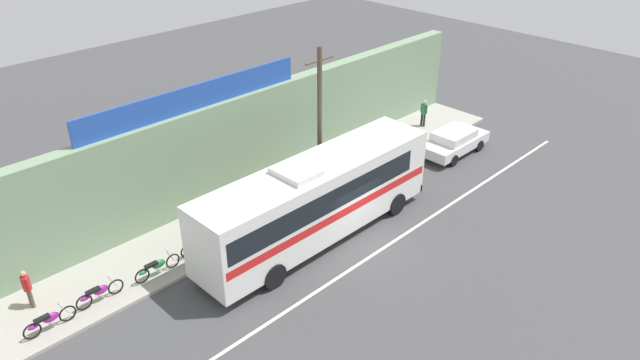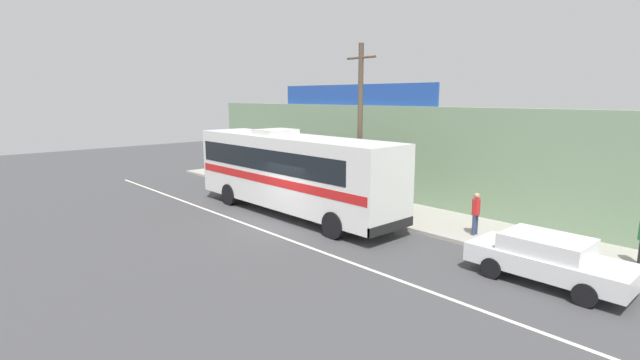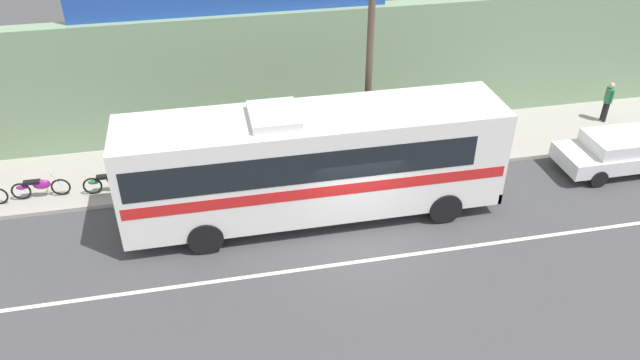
{
  "view_description": "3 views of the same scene",
  "coord_description": "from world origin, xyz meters",
  "px_view_note": "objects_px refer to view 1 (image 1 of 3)",
  "views": [
    {
      "loc": [
        -15.66,
        -13.07,
        14.5
      ],
      "look_at": [
        0.0,
        2.65,
        2.02
      ],
      "focal_mm": 32.9,
      "sensor_mm": 36.0,
      "label": 1
    },
    {
      "loc": [
        14.51,
        -10.89,
        5.26
      ],
      "look_at": [
        0.21,
        2.22,
        1.68
      ],
      "focal_mm": 25.46,
      "sensor_mm": 36.0,
      "label": 2
    },
    {
      "loc": [
        -4.14,
        -13.88,
        11.76
      ],
      "look_at": [
        -0.97,
        1.47,
        1.45
      ],
      "focal_mm": 34.74,
      "sensor_mm": 36.0,
      "label": 3
    }
  ],
  "objects_px": {
    "motorcycle_green": "(99,292)",
    "motorcycle_black": "(157,266)",
    "pedestrian_by_curb": "(27,286)",
    "parked_car": "(454,141)",
    "pedestrian_far_left": "(380,142)",
    "pedestrian_far_right": "(424,111)",
    "motorcycle_orange": "(49,320)",
    "intercity_bus": "(316,197)",
    "utility_pole": "(320,125)",
    "motorcycle_red": "(200,242)"
  },
  "relations": [
    {
      "from": "motorcycle_orange",
      "to": "pedestrian_by_curb",
      "type": "height_order",
      "value": "pedestrian_by_curb"
    },
    {
      "from": "parked_car",
      "to": "pedestrian_by_curb",
      "type": "height_order",
      "value": "pedestrian_by_curb"
    },
    {
      "from": "motorcycle_green",
      "to": "utility_pole",
      "type": "bearing_deg",
      "value": -2.61
    },
    {
      "from": "intercity_bus",
      "to": "pedestrian_by_curb",
      "type": "distance_m",
      "value": 11.19
    },
    {
      "from": "motorcycle_orange",
      "to": "pedestrian_far_left",
      "type": "relative_size",
      "value": 1.14
    },
    {
      "from": "pedestrian_by_curb",
      "to": "parked_car",
      "type": "bearing_deg",
      "value": -9.51
    },
    {
      "from": "utility_pole",
      "to": "motorcycle_red",
      "type": "distance_m",
      "value": 7.25
    },
    {
      "from": "motorcycle_black",
      "to": "pedestrian_far_right",
      "type": "distance_m",
      "value": 18.85
    },
    {
      "from": "pedestrian_far_right",
      "to": "pedestrian_by_curb",
      "type": "xyz_separation_m",
      "value": [
        -22.96,
        0.39,
        -0.04
      ]
    },
    {
      "from": "parked_car",
      "to": "motorcycle_orange",
      "type": "xyz_separation_m",
      "value": [
        -21.45,
        1.93,
        -0.17
      ]
    },
    {
      "from": "parked_car",
      "to": "motorcycle_red",
      "type": "relative_size",
      "value": 2.22
    },
    {
      "from": "motorcycle_green",
      "to": "pedestrian_far_right",
      "type": "bearing_deg",
      "value": 3.04
    },
    {
      "from": "motorcycle_green",
      "to": "motorcycle_red",
      "type": "distance_m",
      "value": 4.4
    },
    {
      "from": "pedestrian_far_left",
      "to": "pedestrian_far_right",
      "type": "height_order",
      "value": "pedestrian_far_right"
    },
    {
      "from": "pedestrian_far_left",
      "to": "pedestrian_by_curb",
      "type": "distance_m",
      "value": 17.95
    },
    {
      "from": "motorcycle_red",
      "to": "pedestrian_far_left",
      "type": "xyz_separation_m",
      "value": [
        11.65,
        0.21,
        0.51
      ]
    },
    {
      "from": "pedestrian_far_right",
      "to": "motorcycle_black",
      "type": "bearing_deg",
      "value": -176.16
    },
    {
      "from": "utility_pole",
      "to": "pedestrian_far_right",
      "type": "height_order",
      "value": "utility_pole"
    },
    {
      "from": "intercity_bus",
      "to": "utility_pole",
      "type": "bearing_deg",
      "value": 42.03
    },
    {
      "from": "intercity_bus",
      "to": "motorcycle_orange",
      "type": "distance_m",
      "value": 10.79
    },
    {
      "from": "pedestrian_far_right",
      "to": "pedestrian_by_curb",
      "type": "relative_size",
      "value": 1.04
    },
    {
      "from": "parked_car",
      "to": "motorcycle_green",
      "type": "xyz_separation_m",
      "value": [
        -19.55,
        2.07,
        -0.17
      ]
    },
    {
      "from": "parked_car",
      "to": "motorcycle_green",
      "type": "relative_size",
      "value": 2.34
    },
    {
      "from": "motorcycle_green",
      "to": "motorcycle_orange",
      "type": "height_order",
      "value": "same"
    },
    {
      "from": "motorcycle_red",
      "to": "motorcycle_green",
      "type": "bearing_deg",
      "value": -179.74
    },
    {
      "from": "parked_car",
      "to": "motorcycle_red",
      "type": "xyz_separation_m",
      "value": [
        -15.15,
        2.09,
        -0.17
      ]
    },
    {
      "from": "pedestrian_by_curb",
      "to": "pedestrian_far_right",
      "type": "bearing_deg",
      "value": -0.98
    },
    {
      "from": "motorcycle_green",
      "to": "pedestrian_far_left",
      "type": "xyz_separation_m",
      "value": [
        16.05,
        0.23,
        0.51
      ]
    },
    {
      "from": "motorcycle_green",
      "to": "motorcycle_black",
      "type": "relative_size",
      "value": 0.94
    },
    {
      "from": "motorcycle_green",
      "to": "parked_car",
      "type": "bearing_deg",
      "value": -6.06
    },
    {
      "from": "motorcycle_black",
      "to": "pedestrian_far_right",
      "type": "xyz_separation_m",
      "value": [
        18.81,
        1.26,
        0.52
      ]
    },
    {
      "from": "utility_pole",
      "to": "pedestrian_by_curb",
      "type": "distance_m",
      "value": 13.14
    },
    {
      "from": "intercity_bus",
      "to": "pedestrian_by_curb",
      "type": "relative_size",
      "value": 7.3
    },
    {
      "from": "parked_car",
      "to": "pedestrian_by_curb",
      "type": "bearing_deg",
      "value": 170.49
    },
    {
      "from": "parked_car",
      "to": "pedestrian_by_curb",
      "type": "relative_size",
      "value": 2.74
    },
    {
      "from": "motorcycle_red",
      "to": "motorcycle_black",
      "type": "bearing_deg",
      "value": -175.67
    },
    {
      "from": "intercity_bus",
      "to": "utility_pole",
      "type": "relative_size",
      "value": 1.57
    },
    {
      "from": "intercity_bus",
      "to": "motorcycle_red",
      "type": "relative_size",
      "value": 5.93
    },
    {
      "from": "motorcycle_orange",
      "to": "pedestrian_far_right",
      "type": "relative_size",
      "value": 1.13
    },
    {
      "from": "motorcycle_green",
      "to": "motorcycle_orange",
      "type": "relative_size",
      "value": 1.0
    },
    {
      "from": "utility_pole",
      "to": "pedestrian_far_right",
      "type": "distance_m",
      "value": 10.81
    },
    {
      "from": "motorcycle_green",
      "to": "motorcycle_black",
      "type": "height_order",
      "value": "same"
    },
    {
      "from": "motorcycle_red",
      "to": "motorcycle_orange",
      "type": "bearing_deg",
      "value": -178.51
    },
    {
      "from": "motorcycle_orange",
      "to": "pedestrian_far_right",
      "type": "xyz_separation_m",
      "value": [
        22.99,
        1.26,
        0.52
      ]
    },
    {
      "from": "pedestrian_far_left",
      "to": "utility_pole",
      "type": "bearing_deg",
      "value": -172.21
    },
    {
      "from": "utility_pole",
      "to": "motorcycle_red",
      "type": "xyz_separation_m",
      "value": [
        -6.4,
        0.51,
        -3.38
      ]
    },
    {
      "from": "motorcycle_orange",
      "to": "pedestrian_far_left",
      "type": "bearing_deg",
      "value": 1.18
    },
    {
      "from": "motorcycle_green",
      "to": "motorcycle_red",
      "type": "relative_size",
      "value": 0.95
    },
    {
      "from": "utility_pole",
      "to": "motorcycle_black",
      "type": "bearing_deg",
      "value": 177.62
    },
    {
      "from": "parked_car",
      "to": "motorcycle_black",
      "type": "height_order",
      "value": "parked_car"
    }
  ]
}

